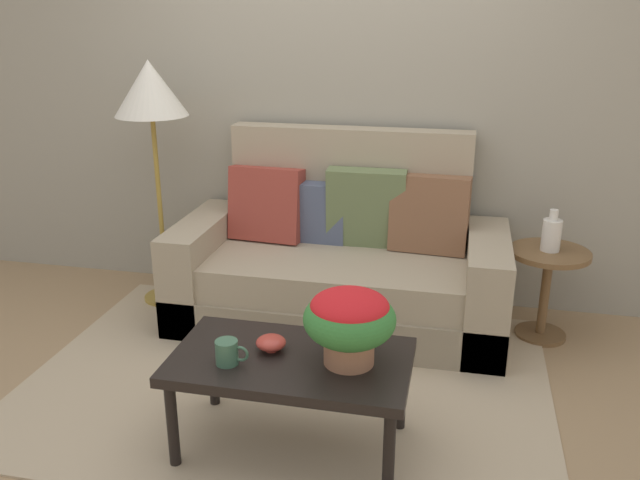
{
  "coord_description": "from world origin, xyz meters",
  "views": [
    {
      "loc": [
        0.8,
        -2.84,
        1.82
      ],
      "look_at": [
        0.15,
        0.11,
        0.75
      ],
      "focal_mm": 37.04,
      "sensor_mm": 36.0,
      "label": 1
    }
  ],
  "objects": [
    {
      "name": "ground_plane",
      "position": [
        0.0,
        0.0,
        0.0
      ],
      "size": [
        14.0,
        14.0,
        0.0
      ],
      "primitive_type": "plane",
      "color": "#997A56"
    },
    {
      "name": "wall_back",
      "position": [
        0.0,
        1.26,
        1.42
      ],
      "size": [
        6.4,
        0.12,
        2.84
      ],
      "primitive_type": "cube",
      "color": "gray",
      "rests_on": "ground"
    },
    {
      "name": "area_rug",
      "position": [
        0.0,
        0.02,
        0.01
      ],
      "size": [
        2.63,
        1.93,
        0.01
      ],
      "primitive_type": "cube",
      "color": "tan",
      "rests_on": "ground"
    },
    {
      "name": "couch",
      "position": [
        0.13,
        0.79,
        0.34
      ],
      "size": [
        1.94,
        0.88,
        1.13
      ],
      "color": "gray",
      "rests_on": "ground"
    },
    {
      "name": "coffee_table",
      "position": [
        0.16,
        -0.5,
        0.39
      ],
      "size": [
        1.0,
        0.57,
        0.44
      ],
      "color": "black",
      "rests_on": "ground"
    },
    {
      "name": "side_table",
      "position": [
        1.31,
        0.8,
        0.37
      ],
      "size": [
        0.45,
        0.45,
        0.53
      ],
      "color": "brown",
      "rests_on": "ground"
    },
    {
      "name": "floor_lamp",
      "position": [
        -1.03,
        0.81,
        1.3
      ],
      "size": [
        0.44,
        0.44,
        1.53
      ],
      "color": "olive",
      "rests_on": "ground"
    },
    {
      "name": "potted_plant",
      "position": [
        0.4,
        -0.49,
        0.64
      ],
      "size": [
        0.37,
        0.37,
        0.31
      ],
      "color": "#A36B4C",
      "rests_on": "coffee_table"
    },
    {
      "name": "coffee_mug",
      "position": [
        -0.08,
        -0.61,
        0.49
      ],
      "size": [
        0.14,
        0.09,
        0.1
      ],
      "color": "#3D664C",
      "rests_on": "coffee_table"
    },
    {
      "name": "snack_bowl",
      "position": [
        0.07,
        -0.46,
        0.48
      ],
      "size": [
        0.13,
        0.13,
        0.07
      ],
      "color": "#B2382D",
      "rests_on": "coffee_table"
    },
    {
      "name": "table_vase",
      "position": [
        1.31,
        0.81,
        0.63
      ],
      "size": [
        0.11,
        0.11,
        0.24
      ],
      "color": "silver",
      "rests_on": "side_table"
    }
  ]
}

